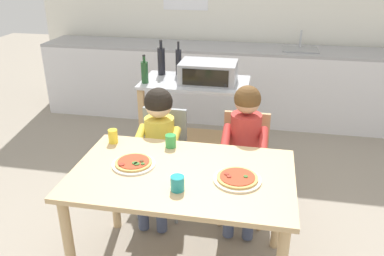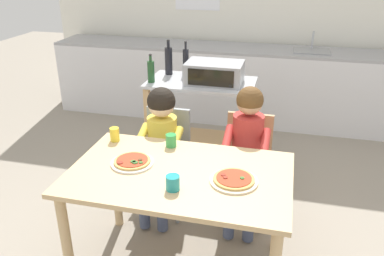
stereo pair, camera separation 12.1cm
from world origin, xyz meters
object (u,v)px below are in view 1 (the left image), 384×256
(bottle_slim_sauce, at_px, (179,62))
(bottle_brown_beer, at_px, (145,72))
(dining_chair_right, at_px, (244,159))
(kitchen_island_cart, at_px, (195,113))
(drinking_cup_yellow, at_px, (113,136))
(toaster_oven, at_px, (208,72))
(dining_chair_left, at_px, (163,154))
(pizza_plate_cream, at_px, (237,179))
(child_in_yellow_shirt, at_px, (158,138))
(child_in_red_shirt, at_px, (245,142))
(pizza_plate_white, at_px, (134,163))
(drinking_cup_green, at_px, (171,141))
(dining_table, at_px, (182,187))
(drinking_cup_teal, at_px, (177,183))
(bottle_squat_spirits, at_px, (161,61))

(bottle_slim_sauce, distance_m, bottle_brown_beer, 0.37)
(bottle_brown_beer, relative_size, dining_chair_right, 0.30)
(kitchen_island_cart, bearing_deg, drinking_cup_yellow, -109.86)
(toaster_oven, distance_m, dining_chair_left, 0.83)
(dining_chair_left, height_order, pizza_plate_cream, dining_chair_left)
(child_in_yellow_shirt, xyz_separation_m, child_in_red_shirt, (0.63, 0.04, 0.01))
(child_in_yellow_shirt, relative_size, pizza_plate_white, 3.90)
(bottle_slim_sauce, relative_size, drinking_cup_green, 3.64)
(drinking_cup_green, relative_size, drinking_cup_yellow, 0.90)
(drinking_cup_green, xyz_separation_m, drinking_cup_yellow, (-0.39, -0.01, 0.00))
(drinking_cup_yellow, bearing_deg, dining_chair_right, 25.58)
(dining_table, height_order, drinking_cup_yellow, drinking_cup_yellow)
(drinking_cup_green, bearing_deg, pizza_plate_white, -119.57)
(drinking_cup_green, bearing_deg, kitchen_island_cart, 91.50)
(child_in_yellow_shirt, height_order, drinking_cup_teal, child_in_yellow_shirt)
(dining_table, xyz_separation_m, drinking_cup_green, (-0.14, 0.31, 0.15))
(child_in_red_shirt, relative_size, pizza_plate_cream, 3.91)
(bottle_slim_sauce, xyz_separation_m, bottle_brown_beer, (-0.23, -0.29, -0.02))
(kitchen_island_cart, xyz_separation_m, pizza_plate_cream, (0.49, -1.34, 0.17))
(bottle_slim_sauce, height_order, drinking_cup_teal, bottle_slim_sauce)
(pizza_plate_white, relative_size, drinking_cup_yellow, 2.79)
(kitchen_island_cart, bearing_deg, dining_chair_left, -101.77)
(child_in_red_shirt, bearing_deg, bottle_slim_sauce, 127.22)
(toaster_oven, height_order, dining_chair_right, toaster_oven)
(bottle_squat_spirits, bearing_deg, dining_chair_left, -75.44)
(bottle_brown_beer, distance_m, dining_chair_left, 0.77)
(bottle_slim_sauce, xyz_separation_m, dining_table, (0.35, -1.48, -0.37))
(kitchen_island_cart, height_order, bottle_slim_sauce, bottle_slim_sauce)
(bottle_brown_beer, relative_size, pizza_plate_white, 0.94)
(child_in_red_shirt, height_order, pizza_plate_white, child_in_red_shirt)
(dining_table, height_order, pizza_plate_white, pizza_plate_white)
(bottle_slim_sauce, bearing_deg, pizza_plate_cream, -65.87)
(child_in_red_shirt, bearing_deg, pizza_plate_white, -138.07)
(dining_table, bearing_deg, bottle_slim_sauce, 103.44)
(bottle_squat_spirits, bearing_deg, toaster_oven, -19.29)
(bottle_slim_sauce, distance_m, drinking_cup_yellow, 1.22)
(bottle_slim_sauce, relative_size, bottle_brown_beer, 1.25)
(child_in_red_shirt, distance_m, pizza_plate_cream, 0.62)
(dining_chair_right, distance_m, drinking_cup_teal, 0.99)
(bottle_brown_beer, bearing_deg, bottle_slim_sauce, 51.93)
(toaster_oven, xyz_separation_m, bottle_brown_beer, (-0.53, -0.11, 0.01))
(dining_chair_left, relative_size, pizza_plate_white, 3.12)
(pizza_plate_cream, xyz_separation_m, drinking_cup_teal, (-0.31, -0.16, 0.03))
(bottle_squat_spirits, relative_size, pizza_plate_white, 1.22)
(bottle_squat_spirits, distance_m, drinking_cup_green, 1.23)
(bottle_squat_spirits, distance_m, dining_chair_left, 0.97)
(dining_chair_left, height_order, drinking_cup_green, drinking_cup_green)
(drinking_cup_green, height_order, drinking_cup_yellow, drinking_cup_yellow)
(dining_table, bearing_deg, bottle_squat_spirits, 109.26)
(dining_chair_right, relative_size, child_in_red_shirt, 0.77)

